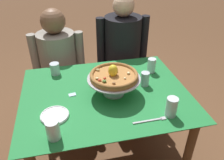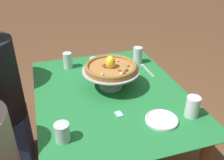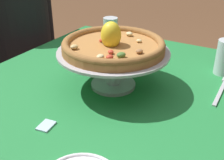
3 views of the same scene
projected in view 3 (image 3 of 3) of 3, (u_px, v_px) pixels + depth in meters
The scene contains 8 objects.
dining_table at pixel (99, 118), 1.00m from camera, with size 1.18×0.93×0.72m.
pizza_stand at pixel (113, 60), 0.94m from camera, with size 0.37×0.37×0.13m.
pizza at pixel (113, 45), 0.91m from camera, with size 0.33×0.33×0.10m.
water_glass_back_right at pixel (111, 32), 1.34m from camera, with size 0.07×0.07×0.12m.
water_glass_side_right at pixel (132, 48), 1.18m from camera, with size 0.06×0.06×0.11m.
dinner_fork at pixel (222, 89), 0.96m from camera, with size 0.21×0.02×0.01m.
sugar_packet at pixel (46, 126), 0.78m from camera, with size 0.05×0.04×0.01m, color silver.
diner_right at pixel (19, 51), 1.57m from camera, with size 0.52×0.38×1.23m.
Camera 3 is at (-0.69, -0.45, 1.19)m, focal length 46.01 mm.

